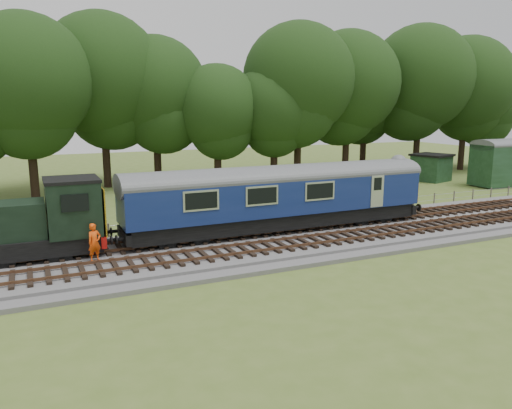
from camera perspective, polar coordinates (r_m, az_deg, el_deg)
name	(u,v)px	position (r m, az deg, el deg)	size (l,w,h in m)	color
ground	(333,236)	(29.38, 8.81, -3.63)	(120.00, 120.00, 0.00)	#4D6324
ballast	(333,234)	(29.34, 8.82, -3.30)	(70.00, 7.00, 0.35)	#4C4C4F
track_north	(321,224)	(30.42, 7.39, -2.27)	(67.20, 2.40, 0.21)	black
track_south	(349,236)	(28.00, 10.64, -3.56)	(67.20, 2.40, 0.21)	black
fence	(296,221)	(33.11, 4.54, -1.85)	(64.00, 0.12, 1.00)	#6B6054
tree_line	(208,184)	(48.86, -5.48, 2.37)	(70.00, 8.00, 18.00)	black
dmu_railcar	(280,192)	(28.62, 2.76, 1.44)	(18.05, 2.86, 3.88)	black
shunter_loco	(12,227)	(25.66, -26.12, -2.30)	(8.91, 2.60, 3.38)	black
worker	(94,242)	(24.32, -17.98, -4.14)	(0.66, 0.43, 1.80)	#FF4F0D
shed	(431,167)	(53.51, 19.38, 4.05)	(4.12, 4.12, 2.72)	#173418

